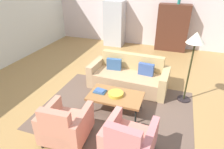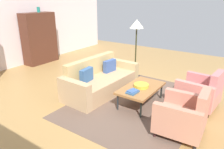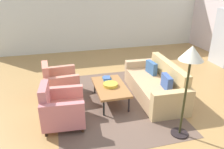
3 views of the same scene
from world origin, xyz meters
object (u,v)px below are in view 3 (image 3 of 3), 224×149
object	(u,v)px
coffee_table	(110,87)
fruit_bowl	(110,85)
armchair_left	(59,83)
couch	(157,85)
book_stack	(107,78)
armchair_right	(60,109)
floor_lamp	(190,62)

from	to	relation	value
coffee_table	fruit_bowl	distance (m)	0.07
armchair_left	coffee_table	bearing A→B (deg)	59.28
couch	book_stack	xyz separation A→B (m)	(-0.38, -1.18, 0.15)
armchair_right	floor_lamp	size ratio (longest dim) A/B	0.51
armchair_left	book_stack	size ratio (longest dim) A/B	3.17
coffee_table	armchair_left	size ratio (longest dim) A/B	1.36
couch	fruit_bowl	xyz separation A→B (m)	(0.00, -1.19, 0.16)
coffee_table	book_stack	size ratio (longest dim) A/B	4.32
armchair_left	armchair_right	distance (m)	1.19
couch	floor_lamp	size ratio (longest dim) A/B	1.24
armchair_right	book_stack	distance (m)	1.53
couch	floor_lamp	xyz separation A→B (m)	(1.48, -0.22, 1.16)
fruit_bowl	floor_lamp	bearing A→B (deg)	33.09
couch	armchair_right	bearing A→B (deg)	106.38
armchair_right	floor_lamp	xyz separation A→B (m)	(0.89, 2.13, 1.10)
couch	book_stack	distance (m)	1.25
book_stack	armchair_right	bearing A→B (deg)	-50.37
couch	floor_lamp	world-z (taller)	floor_lamp
book_stack	armchair_left	bearing A→B (deg)	-100.61
fruit_bowl	book_stack	xyz separation A→B (m)	(-0.38, 0.01, -0.01)
armchair_left	floor_lamp	size ratio (longest dim) A/B	0.51
armchair_right	book_stack	world-z (taller)	armchair_right
coffee_table	fruit_bowl	xyz separation A→B (m)	(0.01, -0.00, 0.07)
coffee_table	floor_lamp	xyz separation A→B (m)	(1.49, 0.96, 1.06)
coffee_table	fruit_bowl	bearing A→B (deg)	-0.00
armchair_left	fruit_bowl	world-z (taller)	armchair_left
coffee_table	couch	bearing A→B (deg)	89.83
coffee_table	floor_lamp	bearing A→B (deg)	33.00
coffee_table	armchair_left	xyz separation A→B (m)	(-0.60, -1.17, -0.04)
armchair_left	floor_lamp	xyz separation A→B (m)	(2.08, 2.13, 1.10)
floor_lamp	fruit_bowl	bearing A→B (deg)	-146.91
couch	fruit_bowl	bearing A→B (deg)	92.36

